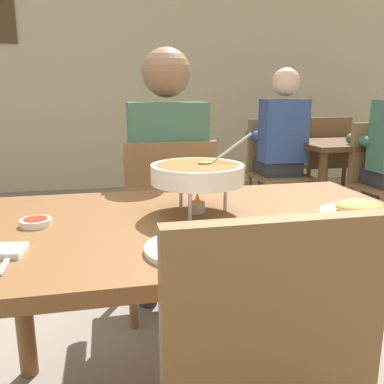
{
  "coord_description": "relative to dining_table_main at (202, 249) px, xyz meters",
  "views": [
    {
      "loc": [
        -0.28,
        -1.18,
        1.1
      ],
      "look_at": [
        0.0,
        0.15,
        0.78
      ],
      "focal_mm": 37.98,
      "sensor_mm": 36.0,
      "label": 1
    }
  ],
  "objects": [
    {
      "name": "diner_main",
      "position": [
        0.0,
        0.74,
        0.12
      ],
      "size": [
        0.4,
        0.45,
        1.31
      ],
      "color": "#2D2D38",
      "rests_on": "ground_plane"
    },
    {
      "name": "chair_diner_main",
      "position": [
        -0.0,
        0.71,
        -0.12
      ],
      "size": [
        0.44,
        0.44,
        0.9
      ],
      "color": "brown",
      "rests_on": "ground_plane"
    },
    {
      "name": "chair_bg_right",
      "position": [
        1.14,
        2.05,
        -0.12
      ],
      "size": [
        0.45,
        0.45,
        0.9
      ],
      "color": "brown",
      "rests_on": "ground_plane"
    },
    {
      "name": "appetizer_plate",
      "position": [
        0.49,
        -0.08,
        0.12
      ],
      "size": [
        0.24,
        0.24,
        0.06
      ],
      "color": "white",
      "rests_on": "dining_table_main"
    },
    {
      "name": "sauce_dish",
      "position": [
        -0.5,
        0.03,
        0.11
      ],
      "size": [
        0.09,
        0.09,
        0.02
      ],
      "color": "white",
      "rests_on": "dining_table_main"
    },
    {
      "name": "dining_table_main",
      "position": [
        0.0,
        0.0,
        0.0
      ],
      "size": [
        1.38,
        0.84,
        0.73
      ],
      "color": "brown",
      "rests_on": "ground_plane"
    },
    {
      "name": "cafe_rear_partition",
      "position": [
        0.0,
        3.79,
        0.87
      ],
      "size": [
        10.0,
        0.1,
        3.0
      ],
      "primitive_type": "cube",
      "color": "beige",
      "rests_on": "ground_plane"
    },
    {
      "name": "chair_bg_corner",
      "position": [
        1.78,
        2.39,
        -0.12
      ],
      "size": [
        0.45,
        0.45,
        0.9
      ],
      "color": "brown",
      "rests_on": "ground_plane"
    },
    {
      "name": "curry_bowl",
      "position": [
        0.0,
        0.07,
        0.23
      ],
      "size": [
        0.33,
        0.3,
        0.26
      ],
      "color": "silver",
      "rests_on": "dining_table_main"
    },
    {
      "name": "dining_table_far",
      "position": [
        1.76,
        1.91,
        -0.03
      ],
      "size": [
        1.0,
        0.8,
        0.73
      ],
      "color": "#51331C",
      "rests_on": "ground_plane"
    },
    {
      "name": "rice_plate",
      "position": [
        -0.09,
        -0.26,
        0.12
      ],
      "size": [
        0.24,
        0.24,
        0.06
      ],
      "color": "white",
      "rests_on": "dining_table_main"
    },
    {
      "name": "chair_bg_middle",
      "position": [
        1.74,
        1.45,
        -0.12
      ],
      "size": [
        0.49,
        0.49,
        0.9
      ],
      "color": "brown",
      "rests_on": "ground_plane"
    },
    {
      "name": "patron_bg_right",
      "position": [
        1.13,
        1.93,
        0.12
      ],
      "size": [
        0.4,
        0.45,
        1.31
      ],
      "color": "#2D2D38",
      "rests_on": "ground_plane"
    },
    {
      "name": "spoon_utensil",
      "position": [
        -0.52,
        -0.23,
        0.11
      ],
      "size": [
        0.01,
        0.17,
        0.01
      ],
      "primitive_type": "cube",
      "rotation": [
        0.0,
        0.0,
        -0.0
      ],
      "color": "silver",
      "rests_on": "dining_table_main"
    }
  ]
}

